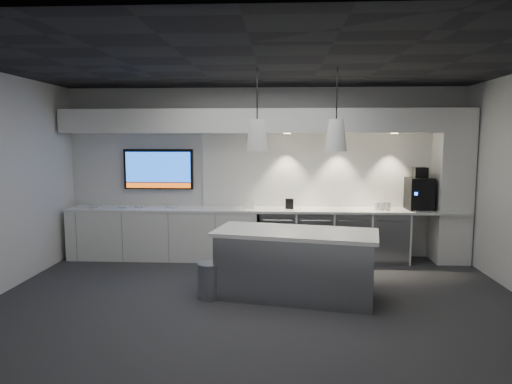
# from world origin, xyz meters

# --- Properties ---
(floor) EXTENTS (7.00, 7.00, 0.00)m
(floor) POSITION_xyz_m (0.00, 0.00, 0.00)
(floor) COLOR #2F2E31
(floor) RESTS_ON ground
(ceiling) EXTENTS (7.00, 7.00, 0.00)m
(ceiling) POSITION_xyz_m (0.00, 0.00, 3.00)
(ceiling) COLOR black
(ceiling) RESTS_ON wall_back
(wall_back) EXTENTS (7.00, 0.00, 7.00)m
(wall_back) POSITION_xyz_m (0.00, 2.50, 1.50)
(wall_back) COLOR silver
(wall_back) RESTS_ON floor
(wall_front) EXTENTS (7.00, 0.00, 7.00)m
(wall_front) POSITION_xyz_m (0.00, -2.50, 1.50)
(wall_front) COLOR silver
(wall_front) RESTS_ON floor
(back_counter) EXTENTS (6.80, 0.65, 0.04)m
(back_counter) POSITION_xyz_m (0.00, 2.17, 0.88)
(back_counter) COLOR white
(back_counter) RESTS_ON left_base_cabinets
(left_base_cabinets) EXTENTS (3.30, 0.63, 0.86)m
(left_base_cabinets) POSITION_xyz_m (-1.75, 2.17, 0.43)
(left_base_cabinets) COLOR white
(left_base_cabinets) RESTS_ON floor
(fridge_unit_a) EXTENTS (0.60, 0.61, 0.85)m
(fridge_unit_a) POSITION_xyz_m (0.25, 2.17, 0.42)
(fridge_unit_a) COLOR gray
(fridge_unit_a) RESTS_ON floor
(fridge_unit_b) EXTENTS (0.60, 0.61, 0.85)m
(fridge_unit_b) POSITION_xyz_m (0.88, 2.17, 0.42)
(fridge_unit_b) COLOR gray
(fridge_unit_b) RESTS_ON floor
(fridge_unit_c) EXTENTS (0.60, 0.61, 0.85)m
(fridge_unit_c) POSITION_xyz_m (1.51, 2.17, 0.42)
(fridge_unit_c) COLOR gray
(fridge_unit_c) RESTS_ON floor
(fridge_unit_d) EXTENTS (0.60, 0.61, 0.85)m
(fridge_unit_d) POSITION_xyz_m (2.14, 2.17, 0.42)
(fridge_unit_d) COLOR gray
(fridge_unit_d) RESTS_ON floor
(backsplash) EXTENTS (4.60, 0.03, 1.30)m
(backsplash) POSITION_xyz_m (1.20, 2.48, 1.55)
(backsplash) COLOR white
(backsplash) RESTS_ON wall_back
(soffit) EXTENTS (6.90, 0.60, 0.40)m
(soffit) POSITION_xyz_m (0.00, 2.20, 2.40)
(soffit) COLOR white
(soffit) RESTS_ON wall_back
(column) EXTENTS (0.55, 0.55, 2.60)m
(column) POSITION_xyz_m (3.20, 2.20, 1.30)
(column) COLOR white
(column) RESTS_ON floor
(wall_tv) EXTENTS (1.25, 0.07, 0.72)m
(wall_tv) POSITION_xyz_m (-1.90, 2.45, 1.56)
(wall_tv) COLOR black
(wall_tv) RESTS_ON wall_back
(island) EXTENTS (2.26, 1.31, 0.90)m
(island) POSITION_xyz_m (0.49, 0.28, 0.45)
(island) COLOR gray
(island) RESTS_ON floor
(bin) EXTENTS (0.43, 0.43, 0.47)m
(bin) POSITION_xyz_m (-0.63, 0.20, 0.23)
(bin) COLOR gray
(bin) RESTS_ON floor
(coffee_machine) EXTENTS (0.40, 0.57, 0.72)m
(coffee_machine) POSITION_xyz_m (2.66, 2.20, 1.20)
(coffee_machine) COLOR black
(coffee_machine) RESTS_ON back_counter
(sign_black) EXTENTS (0.14, 0.05, 0.18)m
(sign_black) POSITION_xyz_m (0.45, 2.15, 0.99)
(sign_black) COLOR black
(sign_black) RESTS_ON back_counter
(sign_white) EXTENTS (0.18, 0.06, 0.14)m
(sign_white) POSITION_xyz_m (-0.25, 2.13, 0.97)
(sign_white) COLOR white
(sign_white) RESTS_ON back_counter
(cup_cluster) EXTENTS (0.25, 0.16, 0.14)m
(cup_cluster) POSITION_xyz_m (2.03, 2.14, 0.97)
(cup_cluster) COLOR silver
(cup_cluster) RESTS_ON back_counter
(tray_a) EXTENTS (0.17, 0.17, 0.02)m
(tray_a) POSITION_xyz_m (-2.97, 2.15, 0.91)
(tray_a) COLOR #B8B8B8
(tray_a) RESTS_ON back_counter
(tray_b) EXTENTS (0.17, 0.17, 0.02)m
(tray_b) POSITION_xyz_m (-2.45, 2.15, 0.91)
(tray_b) COLOR #B8B8B8
(tray_b) RESTS_ON back_counter
(tray_c) EXTENTS (0.17, 0.17, 0.02)m
(tray_c) POSITION_xyz_m (-2.17, 2.17, 0.91)
(tray_c) COLOR #B8B8B8
(tray_c) RESTS_ON back_counter
(tray_d) EXTENTS (0.18, 0.18, 0.02)m
(tray_d) POSITION_xyz_m (-1.61, 2.17, 0.91)
(tray_d) COLOR #B8B8B8
(tray_d) RESTS_ON back_counter
(pendant_left) EXTENTS (0.29, 0.29, 1.11)m
(pendant_left) POSITION_xyz_m (-0.01, 0.28, 2.15)
(pendant_left) COLOR white
(pendant_left) RESTS_ON ceiling
(pendant_right) EXTENTS (0.29, 0.29, 1.11)m
(pendant_right) POSITION_xyz_m (1.00, 0.28, 2.15)
(pendant_right) COLOR white
(pendant_right) RESTS_ON ceiling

